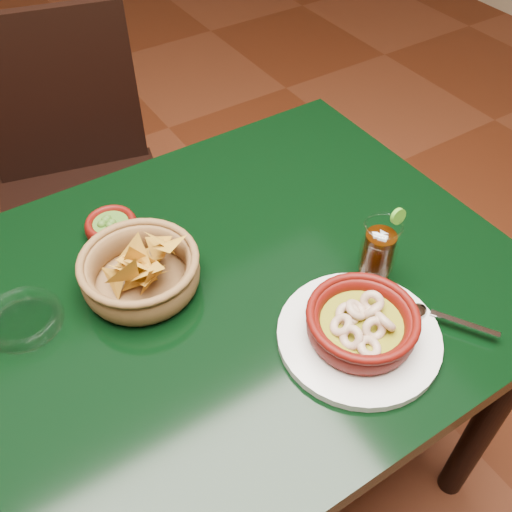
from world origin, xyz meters
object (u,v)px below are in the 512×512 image
dining_chair (80,183)px  chip_basket (141,271)px  shrimp_plate (361,327)px  cola_drink (378,254)px  dining_table (185,340)px

dining_chair → chip_basket: bearing=-96.2°
shrimp_plate → cola_drink: 0.14m
dining_chair → dining_table: bearing=-93.0°
shrimp_plate → chip_basket: 0.38m
dining_table → cola_drink: 0.38m
shrimp_plate → chip_basket: size_ratio=1.34×
dining_table → cola_drink: (0.31, -0.13, 0.16)m
chip_basket → dining_chair: bearing=83.8°
dining_table → chip_basket: (-0.03, 0.07, 0.14)m
dining_chair → cola_drink: (0.28, -0.84, 0.30)m
dining_table → cola_drink: size_ratio=8.08×
dining_chair → chip_basket: 0.69m
dining_table → shrimp_plate: bearing=-45.7°
shrimp_plate → dining_table: bearing=134.3°
dining_table → shrimp_plate: size_ratio=3.79×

